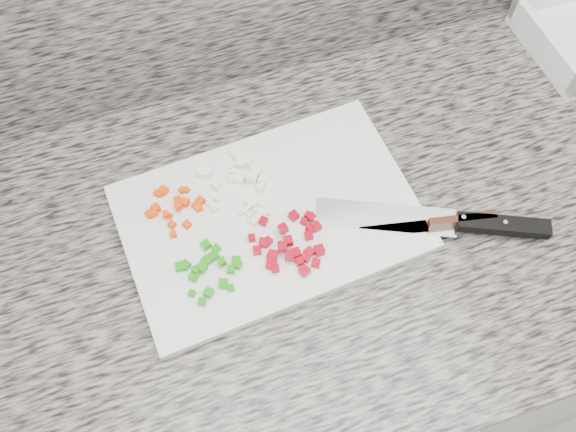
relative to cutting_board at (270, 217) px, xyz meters
name	(u,v)px	position (x,y,z in m)	size (l,w,h in m)	color
cabinet	(335,323)	(0.12, -0.03, -0.48)	(3.92, 0.62, 0.86)	silver
countertop	(355,222)	(0.12, -0.03, -0.03)	(3.96, 0.64, 0.04)	slate
cutting_board	(270,217)	(0.00, 0.00, 0.00)	(0.41, 0.27, 0.01)	silver
carrot_pile	(173,206)	(-0.13, 0.05, 0.01)	(0.09, 0.08, 0.02)	#ED3D05
onion_pile	(235,173)	(-0.03, 0.08, 0.01)	(0.09, 0.10, 0.02)	white
green_pepper_pile	(210,270)	(-0.10, -0.06, 0.01)	(0.09, 0.09, 0.02)	#17880C
red_pepper_pile	(290,246)	(0.01, -0.06, 0.01)	(0.10, 0.10, 0.02)	#9E0212
garlic_pile	(251,209)	(-0.02, 0.02, 0.01)	(0.04, 0.04, 0.01)	#F6E9BE
chef_knife	(462,223)	(0.25, -0.10, 0.01)	(0.31, 0.17, 0.02)	silver
paring_knife	(445,223)	(0.22, -0.09, 0.01)	(0.19, 0.05, 0.02)	silver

